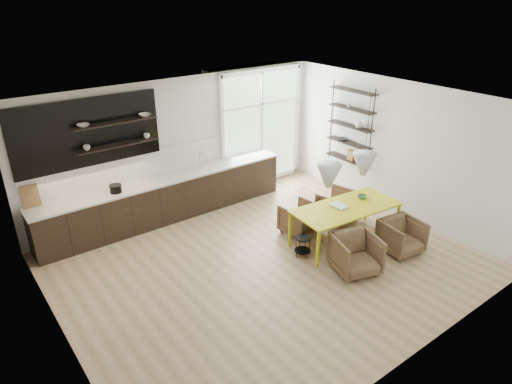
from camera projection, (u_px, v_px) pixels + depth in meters
name	position (u px, v px, depth m)	size (l,w,h in m)	color
room	(255.00, 164.00, 8.83)	(7.02, 6.01, 2.91)	tan
kitchen_run	(162.00, 193.00, 9.65)	(5.54, 0.69, 2.75)	black
right_shelving	(351.00, 128.00, 10.33)	(0.26, 1.22, 1.90)	black
dining_table	(346.00, 209.00, 8.71)	(2.18, 1.13, 0.77)	yellow
armchair_back_left	(300.00, 219.00, 9.21)	(0.67, 0.69, 0.63)	brown
armchair_back_right	(338.00, 207.00, 9.65)	(0.73, 0.75, 0.68)	brown
armchair_front_left	(356.00, 254.00, 7.95)	(0.74, 0.76, 0.69)	brown
armchair_front_right	(401.00, 236.00, 8.55)	(0.69, 0.71, 0.65)	brown
wire_stool	(303.00, 244.00, 8.45)	(0.31, 0.31, 0.39)	black
table_book	(335.00, 208.00, 8.63)	(0.24, 0.33, 0.03)	white
table_bowl	(362.00, 197.00, 9.03)	(0.19, 0.19, 0.06)	#42704C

